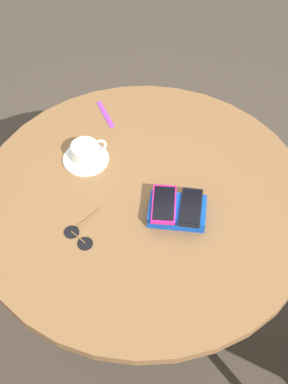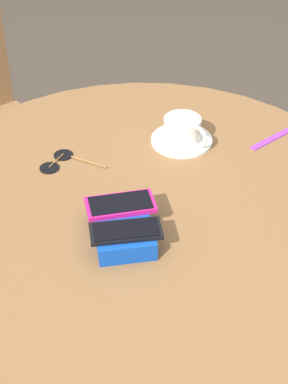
# 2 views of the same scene
# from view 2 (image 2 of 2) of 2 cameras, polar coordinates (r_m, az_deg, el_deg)

# --- Properties ---
(round_table) EXTENTS (1.07, 1.07, 0.75)m
(round_table) POSITION_cam_2_polar(r_m,az_deg,el_deg) (1.48, 0.00, -3.83)
(round_table) COLOR #2D2D2D
(round_table) RESTS_ON ground_plane
(phone_box) EXTENTS (0.18, 0.13, 0.04)m
(phone_box) POSITION_cam_2_polar(r_m,az_deg,el_deg) (1.31, -1.92, -3.17)
(phone_box) COLOR #0F42AD
(phone_box) RESTS_ON round_table
(phone_black) EXTENTS (0.08, 0.15, 0.01)m
(phone_black) POSITION_cam_2_polar(r_m,az_deg,el_deg) (1.27, -1.63, -3.47)
(phone_black) COLOR black
(phone_black) RESTS_ON phone_box
(phone_magenta) EXTENTS (0.08, 0.14, 0.01)m
(phone_magenta) POSITION_cam_2_polar(r_m,az_deg,el_deg) (1.33, -2.11, -1.13)
(phone_magenta) COLOR #D11975
(phone_magenta) RESTS_ON phone_box
(saucer) EXTENTS (0.15, 0.15, 0.01)m
(saucer) POSITION_cam_2_polar(r_m,az_deg,el_deg) (1.60, 3.37, 4.62)
(saucer) COLOR white
(saucer) RESTS_ON round_table
(coffee_cup) EXTENTS (0.12, 0.09, 0.06)m
(coffee_cup) POSITION_cam_2_polar(r_m,az_deg,el_deg) (1.58, 3.50, 5.61)
(coffee_cup) COLOR white
(coffee_cup) RESTS_ON saucer
(lanyard_strap) EXTENTS (0.08, 0.14, 0.00)m
(lanyard_strap) POSITION_cam_2_polar(r_m,az_deg,el_deg) (1.64, 11.32, 4.67)
(lanyard_strap) COLOR purple
(lanyard_strap) RESTS_ON round_table
(sunglasses) EXTENTS (0.10, 0.16, 0.01)m
(sunglasses) POSITION_cam_2_polar(r_m,az_deg,el_deg) (1.54, -7.50, 2.71)
(sunglasses) COLOR black
(sunglasses) RESTS_ON round_table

